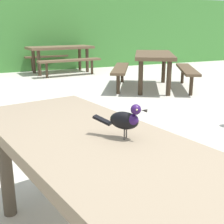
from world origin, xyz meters
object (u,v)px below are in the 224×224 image
object	(u,v)px
bird_grackle	(126,119)
picnic_table_mid_right	(60,53)
picnic_table_foreground	(93,170)
picnic_table_mid_left	(154,62)

from	to	relation	value
bird_grackle	picnic_table_mid_right	bearing A→B (deg)	78.34
picnic_table_foreground	bird_grackle	distance (m)	0.33
picnic_table_foreground	bird_grackle	xyz separation A→B (m)	(0.14, -0.09, 0.29)
picnic_table_mid_left	picnic_table_mid_right	world-z (taller)	same
picnic_table_foreground	picnic_table_mid_left	xyz separation A→B (m)	(2.87, 4.11, 0.00)
bird_grackle	picnic_table_mid_left	world-z (taller)	bird_grackle
picnic_table_mid_left	picnic_table_mid_right	size ratio (longest dim) A/B	1.23
picnic_table_foreground	picnic_table_mid_right	size ratio (longest dim) A/B	1.07
picnic_table_foreground	picnic_table_mid_right	world-z (taller)	same
picnic_table_mid_left	picnic_table_mid_right	bearing A→B (deg)	112.55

